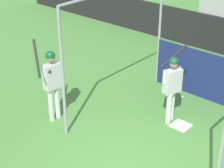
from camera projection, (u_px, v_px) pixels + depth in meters
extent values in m
cube|color=navy|center=(223.00, 12.00, 13.37)|extent=(0.45, 0.40, 0.10)
cylinder|color=gray|center=(63.00, 75.00, 8.32)|extent=(0.07, 0.07, 3.13)
cylinder|color=gray|center=(222.00, 144.00, 6.07)|extent=(0.07, 0.07, 3.13)
cylinder|color=gray|center=(159.00, 33.00, 10.84)|extent=(0.07, 0.07, 3.13)
cube|color=navy|center=(216.00, 80.00, 10.10)|extent=(3.78, 0.03, 1.38)
cube|color=white|center=(181.00, 125.00, 9.34)|extent=(0.44, 0.44, 0.02)
cylinder|color=silver|center=(169.00, 109.00, 9.26)|extent=(0.16, 0.16, 0.84)
cylinder|color=silver|center=(172.00, 104.00, 9.45)|extent=(0.16, 0.16, 0.84)
cube|color=#B7B7B7|center=(172.00, 81.00, 9.03)|extent=(0.34, 0.49, 0.60)
sphere|color=#A37556|center=(174.00, 63.00, 8.81)|extent=(0.21, 0.21, 0.21)
sphere|color=#144C2D|center=(174.00, 62.00, 8.79)|extent=(0.22, 0.22, 0.22)
cylinder|color=#B7B7B7|center=(164.00, 78.00, 8.88)|extent=(0.09, 0.09, 0.33)
cylinder|color=#B7B7B7|center=(179.00, 73.00, 9.11)|extent=(0.09, 0.09, 0.33)
cylinder|color=black|center=(174.00, 56.00, 9.15)|extent=(0.38, 0.69, 0.54)
sphere|color=black|center=(181.00, 71.00, 8.97)|extent=(0.08, 0.08, 0.08)
cylinder|color=silver|center=(57.00, 102.00, 9.49)|extent=(0.14, 0.14, 0.90)
cylinder|color=silver|center=(51.00, 105.00, 9.37)|extent=(0.14, 0.14, 0.90)
cube|color=#B7B7B7|center=(52.00, 76.00, 9.08)|extent=(0.26, 0.45, 0.64)
sphere|color=#A37556|center=(50.00, 58.00, 8.86)|extent=(0.22, 0.22, 0.22)
sphere|color=#144C2D|center=(50.00, 56.00, 8.83)|extent=(0.24, 0.24, 0.24)
cylinder|color=#B7B7B7|center=(60.00, 69.00, 9.13)|extent=(0.08, 0.08, 0.35)
cylinder|color=#B7B7B7|center=(45.00, 74.00, 8.85)|extent=(0.08, 0.08, 0.35)
cylinder|color=black|center=(37.00, 59.00, 8.60)|extent=(0.52, 0.34, 0.78)
sphere|color=black|center=(49.00, 72.00, 8.85)|extent=(0.08, 0.08, 0.08)
sphere|color=white|center=(182.00, 97.00, 10.58)|extent=(0.07, 0.07, 0.07)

